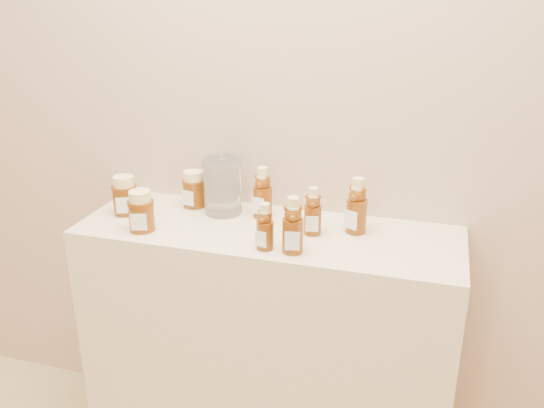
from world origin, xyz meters
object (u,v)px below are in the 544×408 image
(display_table, at_px, (268,350))
(bear_bottle_front_left, at_px, (265,223))
(honey_jar_left, at_px, (125,195))
(glass_canister, at_px, (223,184))
(bear_bottle_back_left, at_px, (263,189))

(display_table, relative_size, bear_bottle_front_left, 7.58)
(bear_bottle_front_left, relative_size, honey_jar_left, 1.22)
(honey_jar_left, relative_size, glass_canister, 0.64)
(bear_bottle_back_left, distance_m, bear_bottle_front_left, 0.24)
(honey_jar_left, bearing_deg, glass_canister, -4.57)
(bear_bottle_back_left, bearing_deg, display_table, -52.08)
(bear_bottle_front_left, bearing_deg, display_table, 115.11)
(display_table, xyz_separation_m, glass_canister, (-0.18, 0.09, 0.55))
(glass_canister, bearing_deg, bear_bottle_back_left, 0.75)
(display_table, bearing_deg, glass_canister, 152.74)
(display_table, height_order, honey_jar_left, honey_jar_left)
(bear_bottle_back_left, distance_m, glass_canister, 0.14)
(bear_bottle_front_left, height_order, honey_jar_left, bear_bottle_front_left)
(display_table, relative_size, glass_canister, 5.92)
(bear_bottle_back_left, relative_size, bear_bottle_front_left, 1.21)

